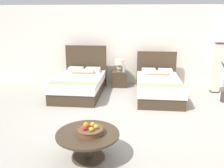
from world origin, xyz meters
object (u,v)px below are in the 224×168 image
Objects in this scene: fruit_bowl at (90,130)px; table_lamp at (120,64)px; vase at (124,69)px; coffee_table at (88,139)px; bed_near_corner at (158,86)px; floor_lamp_corner at (217,68)px; bed_near_window at (80,84)px; nightstand at (119,79)px.

table_lamp is at bearing 86.59° from fruit_bowl.
vase is 4.20m from coffee_table.
bed_near_corner is 1.55m from table_lamp.
floor_lamp_corner is (2.89, -0.41, 0.00)m from table_lamp.
table_lamp is at bearing 85.97° from coffee_table.
bed_near_corner reaches higher than fruit_bowl.
bed_near_window is 3.44m from fruit_bowl.
fruit_bowl is at bearing -75.46° from bed_near_window.
vase is (-1.00, 0.87, 0.29)m from bed_near_corner.
coffee_table is at bearing -129.94° from floor_lamp_corner.
floor_lamp_corner is (1.75, 0.52, 0.45)m from bed_near_corner.
table_lamp is at bearing 90.00° from nightstand.
coffee_table is at bearing -94.05° from nightstand.
bed_near_corner is (2.26, -0.00, -0.02)m from bed_near_window.
vase is 4.21m from fruit_bowl.
fruit_bowl is at bearing -112.91° from bed_near_corner.
bed_near_window is at bearing -145.47° from vase.
nightstand is 3.04× the size of vase.
table_lamp is 4.26m from coffee_table.
table_lamp is at bearing 157.60° from vase.
table_lamp is at bearing 140.98° from bed_near_corner.
nightstand is 1.19× the size of fruit_bowl.
fruit_bowl is at bearing -93.42° from nightstand.
vase reaches higher than nightstand.
bed_near_window is at bearing 103.89° from coffee_table.
bed_near_corner reaches higher than vase.
bed_near_window is at bearing -140.86° from nightstand.
table_lamp reaches higher than vase.
bed_near_corner is at bearing -0.11° from bed_near_window.
table_lamp is (1.11, 0.93, 0.43)m from bed_near_window.
floor_lamp_corner is (3.19, 3.81, 0.40)m from coffee_table.
nightstand is at bearing 164.65° from vase.
bed_near_corner reaches higher than nightstand.
coffee_table is 0.67× the size of floor_lamp_corner.
fruit_bowl is at bearing -23.98° from coffee_table.
table_lamp is 0.27× the size of floor_lamp_corner.
vase is 0.16× the size of coffee_table.
nightstand is 0.33× the size of floor_lamp_corner.
fruit_bowl reaches higher than nightstand.
table_lamp is 2.41× the size of vase.
nightstand is at bearing 141.59° from bed_near_corner.
bed_near_window is 5.09× the size of fruit_bowl.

